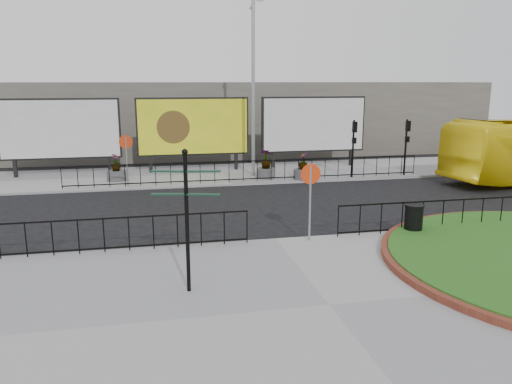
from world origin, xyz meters
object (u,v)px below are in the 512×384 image
object	(u,v)px
lamp_post	(253,86)
litter_bin	(414,220)
fingerpost_sign	(187,207)
planter_b	(266,168)
billboard_mid	(193,127)
planter_a	(116,172)
planter_c	(303,170)

from	to	relation	value
lamp_post	litter_bin	distance (m)	12.69
fingerpost_sign	planter_b	distance (m)	14.66
billboard_mid	planter_a	distance (m)	5.01
fingerpost_sign	litter_bin	size ratio (longest dim) A/B	3.33
lamp_post	planter_b	bearing A→B (deg)	-60.97
planter_a	planter_b	world-z (taller)	planter_b
planter_b	planter_c	distance (m)	1.93
planter_a	planter_b	bearing A→B (deg)	-6.56
lamp_post	planter_b	xyz separation A→B (m)	(0.49, -0.89, -4.15)
fingerpost_sign	planter_a	size ratio (longest dim) A/B	2.54
fingerpost_sign	planter_a	bearing A→B (deg)	116.95
fingerpost_sign	planter_c	world-z (taller)	fingerpost_sign
fingerpost_sign	planter_c	distance (m)	14.78
lamp_post	fingerpost_sign	world-z (taller)	lamp_post
fingerpost_sign	planter_a	xyz separation A→B (m)	(-2.57, 14.55, -1.63)
billboard_mid	fingerpost_sign	bearing A→B (deg)	-95.38
litter_bin	billboard_mid	bearing A→B (deg)	113.85
litter_bin	planter_b	xyz separation A→B (m)	(-2.50, 10.71, 0.03)
billboard_mid	planter_a	world-z (taller)	billboard_mid
litter_bin	planter_b	world-z (taller)	planter_b
planter_a	planter_b	size ratio (longest dim) A/B	0.90
planter_a	planter_c	distance (m)	9.56
lamp_post	planter_a	xyz separation A→B (m)	(-7.14, -0.01, -4.25)
planter_a	planter_b	distance (m)	7.68
billboard_mid	planter_b	size ratio (longest dim) A/B	4.11
litter_bin	planter_b	bearing A→B (deg)	103.14
billboard_mid	planter_c	distance (m)	6.69
planter_b	litter_bin	bearing A→B (deg)	-76.86
litter_bin	planter_a	distance (m)	15.39
planter_b	planter_c	size ratio (longest dim) A/B	1.11
litter_bin	planter_a	bearing A→B (deg)	131.15
fingerpost_sign	planter_a	distance (m)	14.87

